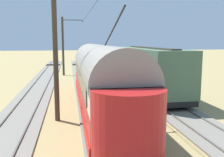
# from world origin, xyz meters

# --- Properties ---
(ground_plane) EXTENTS (220.00, 220.00, 0.00)m
(ground_plane) POSITION_xyz_m (0.00, 0.00, 0.00)
(ground_plane) COLOR #9E8956
(track_streetcar_siding) EXTENTS (2.80, 80.00, 0.18)m
(track_streetcar_siding) POSITION_xyz_m (-4.85, -0.31, 0.05)
(track_streetcar_siding) COLOR slate
(track_streetcar_siding) RESTS_ON ground
(track_adjacent_siding) EXTENTS (2.80, 80.00, 0.18)m
(track_adjacent_siding) POSITION_xyz_m (0.00, -0.31, 0.05)
(track_adjacent_siding) COLOR slate
(track_adjacent_siding) RESTS_ON ground
(track_third_siding) EXTENTS (2.80, 80.00, 0.18)m
(track_third_siding) POSITION_xyz_m (4.85, -0.31, 0.05)
(track_third_siding) COLOR slate
(track_third_siding) RESTS_ON ground
(vintage_streetcar) EXTENTS (2.65, 17.86, 5.56)m
(vintage_streetcar) POSITION_xyz_m (-0.00, 2.24, 2.26)
(vintage_streetcar) COLOR red
(vintage_streetcar) RESTS_ON ground
(boxcar_adjacent) EXTENTS (2.96, 12.24, 3.85)m
(boxcar_adjacent) POSITION_xyz_m (-4.85, -2.74, 2.16)
(boxcar_adjacent) COLOR #4C6B4C
(boxcar_adjacent) RESTS_ON ground
(catenary_pole_foreground) EXTENTS (2.86, 0.28, 7.67)m
(catenary_pole_foreground) POSITION_xyz_m (2.57, -16.25, 4.00)
(catenary_pole_foreground) COLOR #423323
(catenary_pole_foreground) RESTS_ON ground
(catenary_pole_mid_near) EXTENTS (2.86, 0.28, 7.67)m
(catenary_pole_mid_near) POSITION_xyz_m (2.57, 3.54, 4.00)
(catenary_pole_mid_near) COLOR #423323
(catenary_pole_mid_near) RESTS_ON ground
(switch_stand) EXTENTS (0.50, 0.30, 1.24)m
(switch_stand) POSITION_xyz_m (-6.24, -6.70, 0.70)
(switch_stand) COLOR black
(switch_stand) RESTS_ON ground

